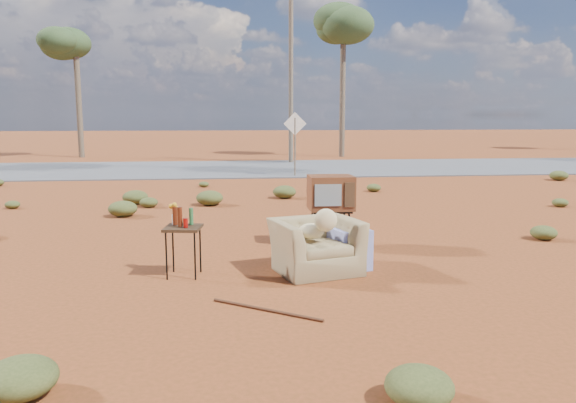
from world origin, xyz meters
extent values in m
plane|color=brown|center=(0.00, 0.00, 0.00)|extent=(140.00, 140.00, 0.00)
cube|color=#565659|center=(0.00, 15.00, 0.02)|extent=(140.00, 7.00, 0.04)
imported|color=olive|center=(0.34, 0.28, 0.48)|extent=(1.24, 0.97, 0.96)
ellipsoid|color=tan|center=(0.28, 0.31, 0.56)|extent=(0.35, 0.35, 0.20)
ellipsoid|color=tan|center=(0.44, 0.11, 0.74)|extent=(0.30, 0.15, 0.30)
cube|color=navy|center=(0.80, 0.51, 0.28)|extent=(0.63, 0.81, 0.56)
cube|color=black|center=(0.82, 1.81, 0.57)|extent=(0.63, 0.48, 0.03)
cylinder|color=black|center=(0.53, 1.59, 0.29)|extent=(0.03, 0.03, 0.57)
cylinder|color=black|center=(1.11, 1.59, 0.29)|extent=(0.03, 0.03, 0.57)
cylinder|color=black|center=(0.53, 2.03, 0.29)|extent=(0.03, 0.03, 0.57)
cylinder|color=black|center=(1.11, 2.04, 0.29)|extent=(0.03, 0.03, 0.57)
cube|color=brown|center=(0.82, 1.81, 0.86)|extent=(0.71, 0.55, 0.55)
cube|color=slate|center=(0.73, 1.53, 0.86)|extent=(0.42, 0.02, 0.34)
cube|color=#472D19|center=(1.07, 1.53, 0.86)|extent=(0.16, 0.02, 0.39)
cube|color=#382514|center=(-1.42, 0.28, 0.64)|extent=(0.52, 0.52, 0.04)
cylinder|color=black|center=(-1.62, 0.12, 0.32)|extent=(0.02, 0.02, 0.64)
cylinder|color=black|center=(-1.26, 0.07, 0.32)|extent=(0.02, 0.02, 0.64)
cylinder|color=black|center=(-1.57, 0.48, 0.32)|extent=(0.02, 0.02, 0.64)
cylinder|color=black|center=(-1.21, 0.43, 0.32)|extent=(0.02, 0.02, 0.64)
cylinder|color=#49190C|center=(-1.52, 0.34, 0.78)|extent=(0.06, 0.06, 0.24)
cylinder|color=#49190C|center=(-1.45, 0.21, 0.79)|extent=(0.06, 0.06, 0.26)
cylinder|color=#275C2D|center=(-1.31, 0.35, 0.77)|extent=(0.06, 0.06, 0.22)
cylinder|color=#B0120E|center=(-1.37, 0.18, 0.72)|extent=(0.06, 0.06, 0.12)
cylinder|color=silver|center=(-1.53, 0.43, 0.73)|extent=(0.07, 0.07, 0.13)
ellipsoid|color=orange|center=(-1.53, 0.43, 0.88)|extent=(0.15, 0.15, 0.11)
cylinder|color=#522D16|center=(-0.44, -1.19, 0.02)|extent=(1.14, 0.82, 0.04)
cylinder|color=brown|center=(1.50, 12.00, 1.00)|extent=(0.06, 0.06, 2.00)
cube|color=silver|center=(1.50, 12.00, 1.80)|extent=(0.78, 0.04, 0.78)
cylinder|color=brown|center=(-8.00, 22.00, 3.00)|extent=(0.28, 0.28, 6.00)
ellipsoid|color=#3B532A|center=(-8.00, 22.00, 5.50)|extent=(3.20, 3.20, 2.20)
cylinder|color=brown|center=(5.00, 21.00, 3.50)|extent=(0.28, 0.28, 7.00)
ellipsoid|color=#3B532A|center=(5.00, 21.00, 6.50)|extent=(3.20, 3.20, 2.20)
cylinder|color=brown|center=(2.00, 17.50, 4.00)|extent=(0.20, 0.20, 8.00)
ellipsoid|color=#4E5324|center=(4.50, 1.80, 0.12)|extent=(0.44, 0.44, 0.24)
ellipsoid|color=#4E5324|center=(-3.00, 6.50, 0.17)|extent=(0.60, 0.60, 0.33)
ellipsoid|color=#4E5324|center=(6.80, 5.00, 0.10)|extent=(0.36, 0.36, 0.20)
ellipsoid|color=#4E5324|center=(3.20, 8.00, 0.11)|extent=(0.40, 0.40, 0.22)
ellipsoid|color=#4E5324|center=(-1.50, 9.50, 0.08)|extent=(0.30, 0.30, 0.17)
camera|label=1|loc=(-0.85, -6.99, 2.10)|focal=35.00mm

